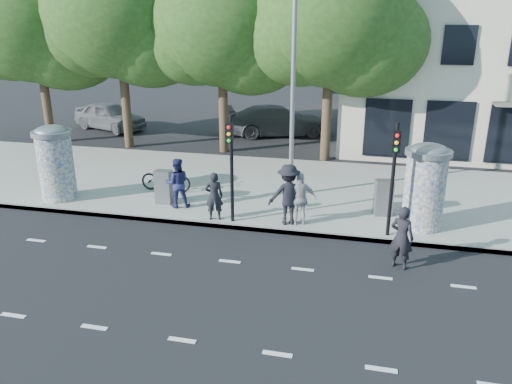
% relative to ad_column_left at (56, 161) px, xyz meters
% --- Properties ---
extents(ground, '(120.00, 120.00, 0.00)m').
position_rel_ad_column_left_xyz_m(ground, '(7.20, -4.50, -1.54)').
color(ground, black).
rests_on(ground, ground).
extents(sidewalk, '(40.00, 8.00, 0.15)m').
position_rel_ad_column_left_xyz_m(sidewalk, '(7.20, 3.00, -1.46)').
color(sidewalk, gray).
rests_on(sidewalk, ground).
extents(curb, '(40.00, 0.10, 0.16)m').
position_rel_ad_column_left_xyz_m(curb, '(7.20, -0.95, -1.46)').
color(curb, slate).
rests_on(curb, ground).
extents(lane_dash_near, '(32.00, 0.12, 0.01)m').
position_rel_ad_column_left_xyz_m(lane_dash_near, '(7.20, -6.70, -1.53)').
color(lane_dash_near, silver).
rests_on(lane_dash_near, ground).
extents(lane_dash_far, '(32.00, 0.12, 0.01)m').
position_rel_ad_column_left_xyz_m(lane_dash_far, '(7.20, -3.10, -1.53)').
color(lane_dash_far, silver).
rests_on(lane_dash_far, ground).
extents(ad_column_left, '(1.36, 1.36, 2.65)m').
position_rel_ad_column_left_xyz_m(ad_column_left, '(0.00, 0.00, 0.00)').
color(ad_column_left, beige).
rests_on(ad_column_left, sidewalk).
extents(ad_column_right, '(1.36, 1.36, 2.65)m').
position_rel_ad_column_left_xyz_m(ad_column_right, '(12.40, 0.20, 0.00)').
color(ad_column_right, beige).
rests_on(ad_column_right, sidewalk).
extents(traffic_pole_near, '(0.22, 0.31, 3.40)m').
position_rel_ad_column_left_xyz_m(traffic_pole_near, '(6.60, -0.71, 0.69)').
color(traffic_pole_near, black).
rests_on(traffic_pole_near, sidewalk).
extents(traffic_pole_far, '(0.22, 0.31, 3.40)m').
position_rel_ad_column_left_xyz_m(traffic_pole_far, '(11.40, -0.71, 0.69)').
color(traffic_pole_far, black).
rests_on(traffic_pole_far, sidewalk).
extents(street_lamp, '(0.25, 0.93, 8.00)m').
position_rel_ad_column_left_xyz_m(street_lamp, '(8.00, 2.13, 3.26)').
color(street_lamp, slate).
rests_on(street_lamp, sidewalk).
extents(tree_far_left, '(7.20, 7.20, 9.26)m').
position_rel_ad_column_left_xyz_m(tree_far_left, '(-5.80, 8.00, 4.65)').
color(tree_far_left, '#38281C').
rests_on(tree_far_left, ground).
extents(tree_mid_left, '(7.20, 7.20, 9.57)m').
position_rel_ad_column_left_xyz_m(tree_mid_left, '(-1.30, 8.00, 4.96)').
color(tree_mid_left, '#38281C').
rests_on(tree_mid_left, ground).
extents(tree_near_left, '(6.80, 6.80, 8.97)m').
position_rel_ad_column_left_xyz_m(tree_near_left, '(3.70, 8.20, 4.53)').
color(tree_near_left, '#38281C').
rests_on(tree_near_left, ground).
extents(tree_center, '(7.00, 7.00, 9.30)m').
position_rel_ad_column_left_xyz_m(tree_center, '(8.70, 7.80, 4.77)').
color(tree_center, '#38281C').
rests_on(tree_center, ground).
extents(ped_b, '(0.66, 0.53, 1.57)m').
position_rel_ad_column_left_xyz_m(ped_b, '(6.00, -0.64, -0.60)').
color(ped_b, black).
rests_on(ped_b, sidewalk).
extents(ped_c, '(1.01, 0.91, 1.71)m').
position_rel_ad_column_left_xyz_m(ped_c, '(4.45, 0.15, -0.53)').
color(ped_c, navy).
rests_on(ped_c, sidewalk).
extents(ped_d, '(1.41, 1.07, 1.93)m').
position_rel_ad_column_left_xyz_m(ped_d, '(8.35, -0.45, -0.42)').
color(ped_d, black).
rests_on(ped_d, sidewalk).
extents(ped_e, '(1.10, 0.81, 1.68)m').
position_rel_ad_column_left_xyz_m(ped_e, '(8.72, -0.43, -0.55)').
color(ped_e, '#A7A7AA').
rests_on(ped_e, sidewalk).
extents(man_road, '(0.74, 0.63, 1.73)m').
position_rel_ad_column_left_xyz_m(man_road, '(11.68, -2.39, -0.67)').
color(man_road, black).
rests_on(man_road, ground).
extents(bicycle, '(0.71, 1.93, 1.01)m').
position_rel_ad_column_left_xyz_m(bicycle, '(3.40, 1.62, -0.88)').
color(bicycle, black).
rests_on(bicycle, sidewalk).
extents(cabinet_left, '(0.57, 0.41, 1.18)m').
position_rel_ad_column_left_xyz_m(cabinet_left, '(3.85, 0.39, -0.80)').
color(cabinet_left, slate).
rests_on(cabinet_left, sidewalk).
extents(cabinet_right, '(0.64, 0.52, 1.18)m').
position_rel_ad_column_left_xyz_m(cabinet_right, '(11.25, 0.97, -0.80)').
color(cabinet_right, slate).
rests_on(cabinet_right, sidewalk).
extents(car_left, '(3.45, 5.07, 1.60)m').
position_rel_ad_column_left_xyz_m(car_left, '(-4.32, 11.63, -0.74)').
color(car_left, slate).
rests_on(car_left, ground).
extents(car_right, '(4.27, 6.15, 1.65)m').
position_rel_ad_column_left_xyz_m(car_right, '(5.59, 12.40, -0.71)').
color(car_right, '#494C4F').
rests_on(car_right, ground).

